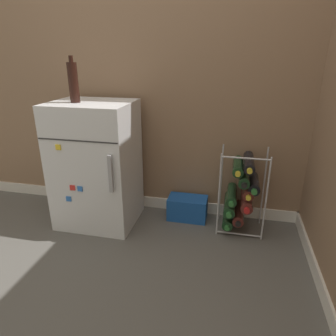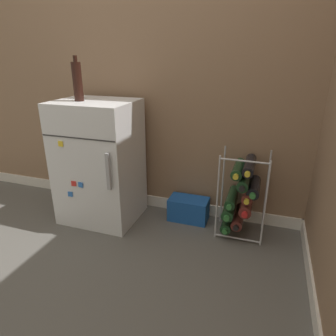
{
  "view_description": "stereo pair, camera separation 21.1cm",
  "coord_description": "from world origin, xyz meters",
  "px_view_note": "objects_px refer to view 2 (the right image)",
  "views": [
    {
      "loc": [
        0.45,
        -1.48,
        1.22
      ],
      "look_at": [
        0.02,
        0.44,
        0.45
      ],
      "focal_mm": 32.0,
      "sensor_mm": 36.0,
      "label": 1
    },
    {
      "loc": [
        0.65,
        -1.42,
        1.22
      ],
      "look_at": [
        0.02,
        0.44,
        0.45
      ],
      "focal_mm": 32.0,
      "sensor_mm": 36.0,
      "label": 2
    }
  ],
  "objects_px": {
    "wine_rack": "(241,195)",
    "soda_box": "(189,209)",
    "mini_fridge": "(99,162)",
    "fridge_top_bottle": "(77,81)"
  },
  "relations": [
    {
      "from": "mini_fridge",
      "to": "wine_rack",
      "type": "bearing_deg",
      "value": 5.25
    },
    {
      "from": "soda_box",
      "to": "wine_rack",
      "type": "bearing_deg",
      "value": -9.66
    },
    {
      "from": "mini_fridge",
      "to": "soda_box",
      "type": "relative_size",
      "value": 3.05
    },
    {
      "from": "wine_rack",
      "to": "mini_fridge",
      "type": "bearing_deg",
      "value": -174.75
    },
    {
      "from": "soda_box",
      "to": "mini_fridge",
      "type": "bearing_deg",
      "value": -166.18
    },
    {
      "from": "soda_box",
      "to": "fridge_top_bottle",
      "type": "xyz_separation_m",
      "value": [
        -0.74,
        -0.21,
        0.95
      ]
    },
    {
      "from": "mini_fridge",
      "to": "wine_rack",
      "type": "relative_size",
      "value": 1.49
    },
    {
      "from": "soda_box",
      "to": "fridge_top_bottle",
      "type": "relative_size",
      "value": 1.01
    },
    {
      "from": "wine_rack",
      "to": "soda_box",
      "type": "bearing_deg",
      "value": 170.34
    },
    {
      "from": "mini_fridge",
      "to": "soda_box",
      "type": "bearing_deg",
      "value": 13.82
    }
  ]
}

